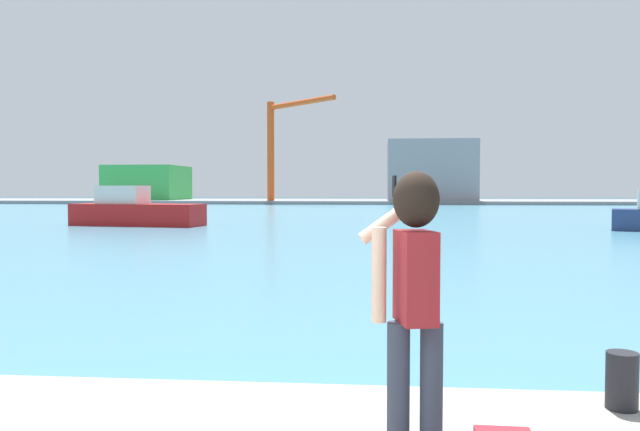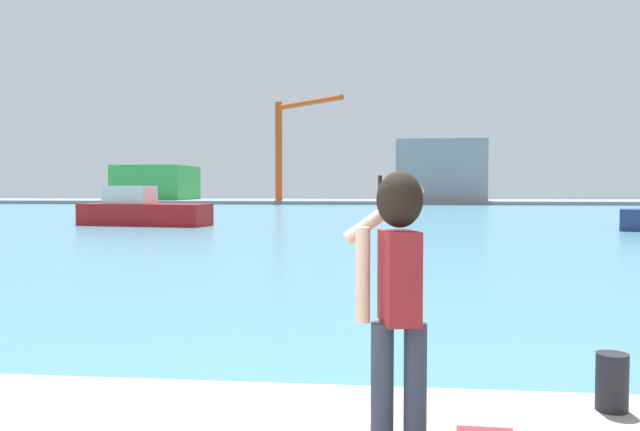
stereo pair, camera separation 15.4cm
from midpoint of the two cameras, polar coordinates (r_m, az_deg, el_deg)
ground_plane at (r=53.28m, az=5.01°, el=0.06°), size 220.00×220.00×0.00m
harbor_water at (r=55.28m, az=5.05°, el=0.16°), size 140.00×100.00×0.02m
far_shore_dock at (r=95.25m, az=5.48°, el=1.25°), size 140.00×20.00×0.49m
person_photographer at (r=3.91m, az=8.04°, el=-5.97°), size 0.53×0.54×1.74m
harbor_bollard at (r=5.33m, az=25.45°, el=-13.30°), size 0.23×0.23×0.42m
boat_moored at (r=39.01m, az=-15.54°, el=0.39°), size 8.07×3.54×2.35m
warehouse_left at (r=101.66m, az=-14.37°, el=2.85°), size 10.53×11.38×5.17m
warehouse_right at (r=92.84m, az=10.63°, el=3.96°), size 12.29×10.47×8.48m
port_crane at (r=88.28m, az=-2.85°, el=7.09°), size 10.31×10.21×13.80m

